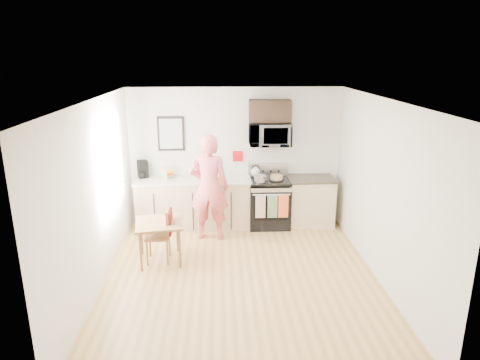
{
  "coord_description": "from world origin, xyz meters",
  "views": [
    {
      "loc": [
        -0.29,
        -5.66,
        3.19
      ],
      "look_at": [
        0.03,
        1.0,
        1.21
      ],
      "focal_mm": 32.0,
      "sensor_mm": 36.0,
      "label": 1
    }
  ],
  "objects_px": {
    "person": "(209,187)",
    "cake": "(276,178)",
    "microwave": "(270,134)",
    "dining_table": "(159,226)",
    "range": "(269,204)",
    "chair": "(165,228)"
  },
  "relations": [
    {
      "from": "dining_table",
      "to": "cake",
      "type": "distance_m",
      "value": 2.45
    },
    {
      "from": "dining_table",
      "to": "chair",
      "type": "distance_m",
      "value": 0.1
    },
    {
      "from": "microwave",
      "to": "dining_table",
      "type": "bearing_deg",
      "value": -141.69
    },
    {
      "from": "person",
      "to": "dining_table",
      "type": "xyz_separation_m",
      "value": [
        -0.77,
        -0.86,
        -0.36
      ]
    },
    {
      "from": "chair",
      "to": "range",
      "type": "bearing_deg",
      "value": 36.9
    },
    {
      "from": "person",
      "to": "cake",
      "type": "distance_m",
      "value": 1.34
    },
    {
      "from": "person",
      "to": "cake",
      "type": "relative_size",
      "value": 6.79
    },
    {
      "from": "microwave",
      "to": "dining_table",
      "type": "relative_size",
      "value": 1.07
    },
    {
      "from": "microwave",
      "to": "dining_table",
      "type": "height_order",
      "value": "microwave"
    },
    {
      "from": "microwave",
      "to": "person",
      "type": "bearing_deg",
      "value": -150.67
    },
    {
      "from": "range",
      "to": "dining_table",
      "type": "bearing_deg",
      "value": -143.7
    },
    {
      "from": "range",
      "to": "microwave",
      "type": "bearing_deg",
      "value": 90.06
    },
    {
      "from": "dining_table",
      "to": "cake",
      "type": "bearing_deg",
      "value": 33.79
    },
    {
      "from": "person",
      "to": "dining_table",
      "type": "bearing_deg",
      "value": 53.79
    },
    {
      "from": "range",
      "to": "person",
      "type": "bearing_deg",
      "value": -154.89
    },
    {
      "from": "range",
      "to": "microwave",
      "type": "relative_size",
      "value": 1.53
    },
    {
      "from": "range",
      "to": "microwave",
      "type": "height_order",
      "value": "microwave"
    },
    {
      "from": "range",
      "to": "cake",
      "type": "xyz_separation_m",
      "value": [
        0.12,
        -0.04,
        0.53
      ]
    },
    {
      "from": "chair",
      "to": "cake",
      "type": "distance_m",
      "value": 2.37
    },
    {
      "from": "dining_table",
      "to": "chair",
      "type": "height_order",
      "value": "chair"
    },
    {
      "from": "range",
      "to": "dining_table",
      "type": "relative_size",
      "value": 1.63
    },
    {
      "from": "microwave",
      "to": "person",
      "type": "relative_size",
      "value": 0.4
    }
  ]
}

